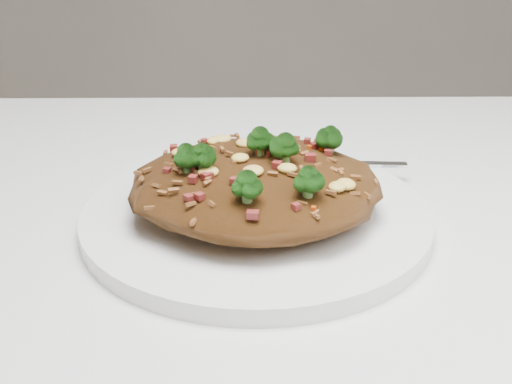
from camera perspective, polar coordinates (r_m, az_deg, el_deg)
dining_table at (r=0.55m, az=6.17°, el=-14.60°), size 1.20×0.80×0.75m
plate at (r=0.55m, az=0.00°, el=-2.06°), size 0.27×0.27×0.01m
fried_rice at (r=0.54m, az=0.01°, el=1.26°), size 0.19×0.17×0.07m
fork at (r=0.63m, az=5.45°, el=2.31°), size 0.16×0.02×0.00m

